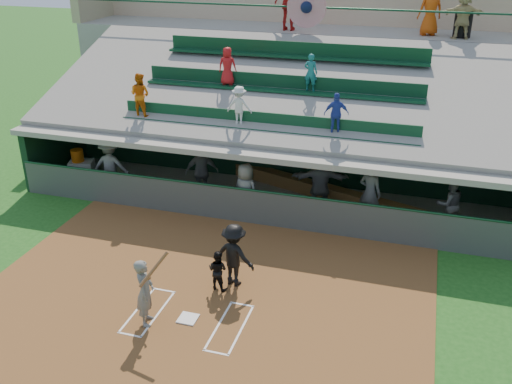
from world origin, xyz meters
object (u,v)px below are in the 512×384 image
(home_plate, at_px, (188,319))
(water_cooler, at_px, (77,156))
(batter_at_plate, at_px, (145,292))
(catcher, at_px, (218,270))
(white_table, at_px, (82,170))
(trash_bin, at_px, (463,24))

(home_plate, relative_size, water_cooler, 0.99)
(batter_at_plate, distance_m, catcher, 2.08)
(catcher, bearing_deg, home_plate, 91.56)
(batter_at_plate, bearing_deg, white_table, 131.35)
(white_table, bearing_deg, water_cooler, -164.76)
(catcher, height_order, water_cooler, water_cooler)
(home_plate, relative_size, trash_bin, 0.45)
(catcher, bearing_deg, trash_bin, -103.89)
(home_plate, xyz_separation_m, batter_at_plate, (-0.83, -0.37, 0.82))
(batter_at_plate, xyz_separation_m, catcher, (1.07, 1.77, -0.30))
(home_plate, distance_m, batter_at_plate, 1.23)
(home_plate, bearing_deg, batter_at_plate, -155.87)
(batter_at_plate, relative_size, trash_bin, 2.03)
(water_cooler, bearing_deg, catcher, -34.92)
(batter_at_plate, height_order, trash_bin, trash_bin)
(home_plate, bearing_deg, water_cooler, 137.27)
(water_cooler, bearing_deg, white_table, 34.00)
(home_plate, height_order, catcher, catcher)
(catcher, bearing_deg, batter_at_plate, 69.88)
(white_table, bearing_deg, home_plate, -62.05)
(batter_at_plate, height_order, water_cooler, batter_at_plate)
(catcher, xyz_separation_m, white_table, (-7.04, 5.02, -0.15))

